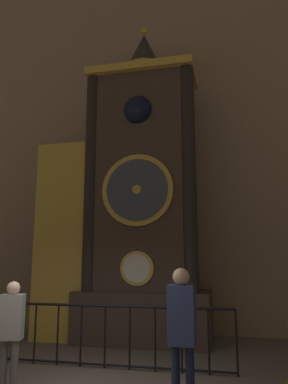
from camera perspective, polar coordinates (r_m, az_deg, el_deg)
The scene contains 5 objects.
cathedral_back_wall at distance 12.41m, azimuth 0.35°, elevation 17.81°, with size 24.00×0.32×15.65m.
clock_tower at distance 9.73m, azimuth -2.54°, elevation -1.98°, with size 4.39×1.81×8.43m.
railing_fence at distance 7.43m, azimuth -5.96°, elevation -20.56°, with size 4.78×0.05×1.12m.
visitor_near at distance 6.25m, azimuth -19.59°, elevation -18.68°, with size 0.39×0.31×1.61m.
visitor_far at distance 5.05m, azimuth 5.81°, elevation -19.62°, with size 0.35×0.24×1.83m.
Camera 1 is at (2.29, -4.86, 1.90)m, focal length 35.00 mm.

